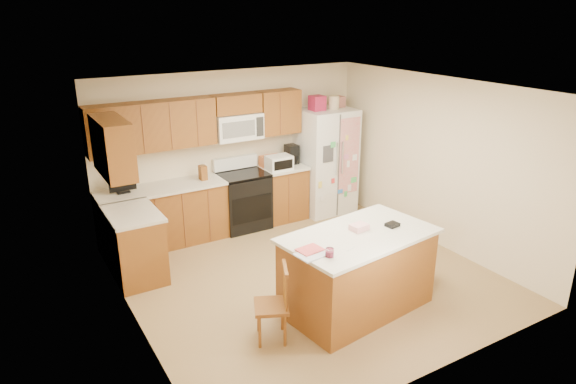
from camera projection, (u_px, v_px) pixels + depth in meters
ground at (307, 276)px, 6.88m from camera, size 4.50×4.50×0.00m
room_shell at (309, 174)px, 6.39m from camera, size 4.60×4.60×2.52m
cabinetry at (186, 186)px, 7.55m from camera, size 3.36×1.56×2.15m
stove at (243, 199)px, 8.29m from camera, size 0.76×0.65×1.13m
refrigerator at (326, 160)px, 8.84m from camera, size 0.90×0.79×2.04m
island at (357, 271)px, 6.00m from camera, size 1.88×1.24×1.06m
windsor_chair_left at (273, 305)px, 5.45m from camera, size 0.48×0.49×0.87m
windsor_chair_back at (332, 251)px, 6.61m from camera, size 0.47×0.46×0.93m
windsor_chair_right at (415, 252)px, 6.59m from camera, size 0.47×0.49×0.92m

